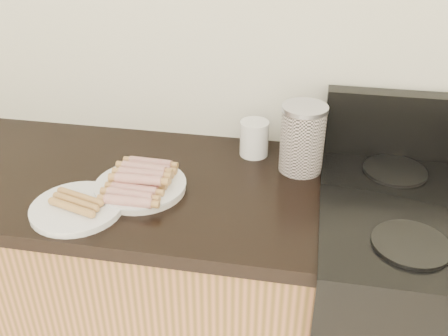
% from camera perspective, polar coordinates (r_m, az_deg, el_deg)
% --- Properties ---
extents(wall_back, '(4.00, 0.04, 2.60)m').
position_cam_1_polar(wall_back, '(1.55, -2.97, 17.19)').
color(wall_back, silver).
rests_on(wall_back, ground).
extents(stove, '(0.76, 0.65, 0.91)m').
position_cam_1_polar(stove, '(1.70, 22.80, -17.23)').
color(stove, black).
rests_on(stove, floor).
extents(burner_near_left, '(0.18, 0.18, 0.01)m').
position_cam_1_polar(burner_near_left, '(1.24, 20.59, -8.14)').
color(burner_near_left, black).
rests_on(burner_near_left, stove).
extents(burner_far_left, '(0.18, 0.18, 0.01)m').
position_cam_1_polar(burner_far_left, '(1.52, 18.96, -0.29)').
color(burner_far_left, black).
rests_on(burner_far_left, stove).
extents(main_plate, '(0.32, 0.32, 0.02)m').
position_cam_1_polar(main_plate, '(1.40, -9.49, -2.20)').
color(main_plate, white).
rests_on(main_plate, counter_slab).
extents(side_plate, '(0.25, 0.25, 0.02)m').
position_cam_1_polar(side_plate, '(1.35, -16.46, -4.40)').
color(side_plate, white).
rests_on(side_plate, counter_slab).
extents(hotdog_pile, '(0.13, 0.24, 0.05)m').
position_cam_1_polar(hotdog_pile, '(1.38, -9.58, -1.22)').
color(hotdog_pile, maroon).
rests_on(hotdog_pile, main_plate).
extents(plain_sausages, '(0.13, 0.11, 0.02)m').
position_cam_1_polar(plain_sausages, '(1.34, -16.57, -3.74)').
color(plain_sausages, '#B9764C').
rests_on(plain_sausages, side_plate).
extents(canister, '(0.13, 0.13, 0.20)m').
position_cam_1_polar(canister, '(1.45, 8.94, 3.35)').
color(canister, silver).
rests_on(canister, counter_slab).
extents(mug, '(0.11, 0.11, 0.11)m').
position_cam_1_polar(mug, '(1.54, 3.47, 3.40)').
color(mug, white).
rests_on(mug, counter_slab).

